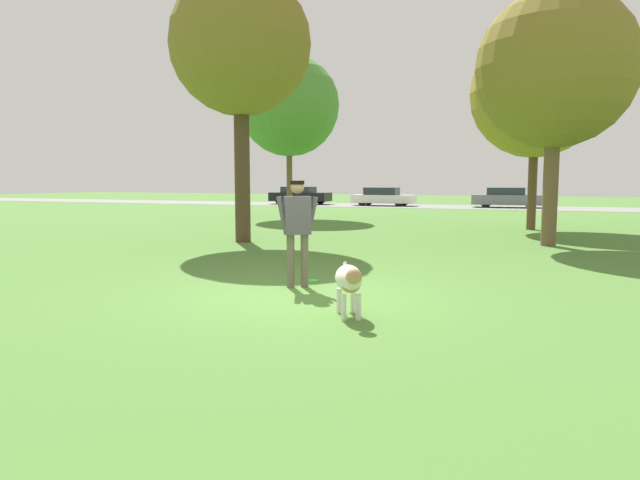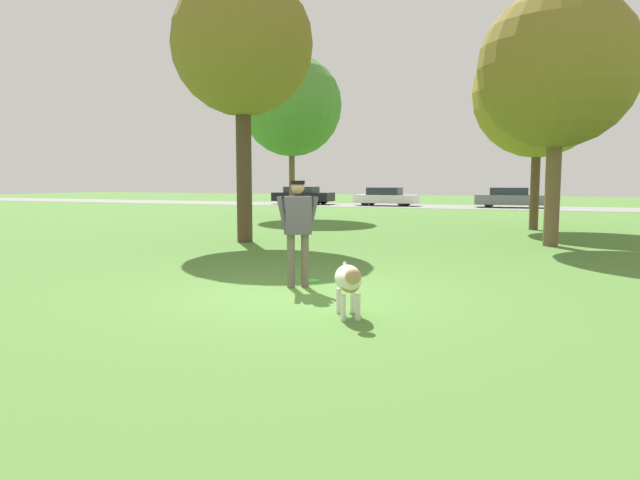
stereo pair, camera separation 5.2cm
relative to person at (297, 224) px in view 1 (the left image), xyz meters
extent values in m
plane|color=#4C7A33|center=(0.20, -0.50, -1.06)|extent=(120.00, 120.00, 0.00)
cube|color=gray|center=(0.20, 30.06, -1.06)|extent=(120.00, 6.00, 0.01)
cylinder|color=#665B4C|center=(0.10, 0.07, -0.62)|extent=(0.18, 0.18, 0.89)
cylinder|color=#665B4C|center=(-0.10, -0.07, -0.62)|extent=(0.18, 0.18, 0.89)
cube|color=#514C56|center=(0.00, 0.00, 0.14)|extent=(0.48, 0.42, 0.63)
cylinder|color=#514C56|center=(0.20, 0.13, 0.14)|extent=(0.23, 0.20, 0.63)
cylinder|color=#514C56|center=(-0.20, -0.13, 0.14)|extent=(0.23, 0.20, 0.63)
sphere|color=#A87A5B|center=(0.00, 0.00, 0.60)|extent=(0.31, 0.31, 0.22)
cylinder|color=black|center=(0.00, 0.00, 0.68)|extent=(0.32, 0.32, 0.06)
ellipsoid|color=silver|center=(1.44, -1.64, -0.55)|extent=(0.62, 0.77, 0.34)
ellipsoid|color=tan|center=(1.53, -1.81, -0.61)|extent=(0.30, 0.28, 0.19)
sphere|color=tan|center=(1.63, -2.01, -0.46)|extent=(0.27, 0.27, 0.20)
cylinder|color=silver|center=(1.62, -1.79, -0.89)|extent=(0.09, 0.09, 0.34)
cylinder|color=silver|center=(1.45, -1.87, -0.89)|extent=(0.09, 0.09, 0.34)
cylinder|color=silver|center=(1.43, -1.41, -0.89)|extent=(0.09, 0.09, 0.34)
cylinder|color=silver|center=(1.26, -1.49, -0.89)|extent=(0.09, 0.09, 0.34)
cylinder|color=silver|center=(1.23, -1.24, -0.50)|extent=(0.17, 0.27, 0.24)
cylinder|color=#33D838|center=(0.00, 0.60, -1.05)|extent=(0.26, 0.26, 0.02)
torus|color=#33D838|center=(0.00, 0.60, -1.05)|extent=(0.26, 0.26, 0.02)
cylinder|color=#4C3826|center=(-4.27, 5.86, 0.98)|extent=(0.44, 0.44, 4.07)
sphere|color=olive|center=(-4.27, 5.86, 4.50)|extent=(3.97, 3.97, 3.97)
cylinder|color=brown|center=(3.94, 8.04, 0.51)|extent=(0.39, 0.39, 3.14)
sphere|color=olive|center=(3.94, 8.04, 3.65)|extent=(4.17, 4.17, 4.17)
cylinder|color=brown|center=(-7.38, 15.98, 0.67)|extent=(0.27, 0.27, 3.47)
sphere|color=#4C8938|center=(-7.38, 15.98, 4.16)|extent=(4.67, 4.67, 4.67)
cylinder|color=brown|center=(3.39, 13.29, 0.51)|extent=(0.31, 0.31, 3.14)
sphere|color=olive|center=(3.39, 13.29, 3.79)|extent=(4.57, 4.57, 4.57)
cube|color=black|center=(-12.99, 30.28, -0.51)|extent=(4.44, 1.94, 0.63)
cube|color=#232D38|center=(-13.12, 30.28, 0.02)|extent=(2.33, 1.62, 0.43)
cylinder|color=black|center=(-11.70, 31.10, -0.72)|extent=(0.69, 0.22, 0.68)
cylinder|color=black|center=(-11.65, 29.53, -0.72)|extent=(0.69, 0.22, 0.68)
cylinder|color=black|center=(-14.33, 31.03, -0.72)|extent=(0.69, 0.22, 0.68)
cylinder|color=black|center=(-14.29, 29.46, -0.72)|extent=(0.69, 0.22, 0.68)
cube|color=white|center=(-6.57, 29.99, -0.57)|extent=(4.36, 1.75, 0.56)
cube|color=#232D38|center=(-6.70, 29.99, -0.04)|extent=(2.28, 1.48, 0.50)
cylinder|color=black|center=(-5.26, 30.67, -0.77)|extent=(0.60, 0.21, 0.59)
cylinder|color=black|center=(-5.29, 29.25, -0.77)|extent=(0.60, 0.21, 0.59)
cylinder|color=black|center=(-7.85, 30.73, -0.77)|extent=(0.60, 0.21, 0.59)
cylinder|color=black|center=(-7.88, 29.30, -0.77)|extent=(0.60, 0.21, 0.59)
cube|color=slate|center=(1.66, 30.41, -0.55)|extent=(4.52, 1.83, 0.63)
cube|color=#232D38|center=(1.53, 30.41, 0.00)|extent=(2.36, 1.55, 0.47)
cylinder|color=black|center=(3.00, 31.19, -0.78)|extent=(0.58, 0.21, 0.57)
cylinder|color=black|center=(3.03, 29.68, -0.78)|extent=(0.58, 0.21, 0.57)
cylinder|color=black|center=(0.30, 31.14, -0.78)|extent=(0.58, 0.21, 0.57)
cylinder|color=black|center=(0.33, 29.63, -0.78)|extent=(0.58, 0.21, 0.57)
camera|label=1|loc=(3.75, -8.59, 0.72)|focal=32.00mm
camera|label=2|loc=(3.80, -8.57, 0.72)|focal=32.00mm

